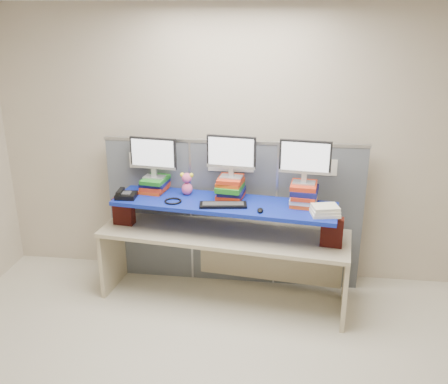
# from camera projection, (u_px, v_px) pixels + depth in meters

# --- Properties ---
(room) EXTENTS (5.00, 4.00, 2.80)m
(room) POSITION_uv_depth(u_px,v_px,m) (204.00, 228.00, 3.22)
(room) COLOR beige
(room) RESTS_ON ground
(cubicle_partition) EXTENTS (2.60, 0.06, 1.53)m
(cubicle_partition) POSITION_uv_depth(u_px,v_px,m) (233.00, 213.00, 5.09)
(cubicle_partition) COLOR #51575F
(cubicle_partition) RESTS_ON ground
(desk) EXTENTS (2.44, 0.97, 0.72)m
(desk) POSITION_uv_depth(u_px,v_px,m) (224.00, 245.00, 4.82)
(desk) COLOR #C0B393
(desk) RESTS_ON ground
(brick_pier_left) EXTENTS (0.21, 0.13, 0.27)m
(brick_pier_left) POSITION_uv_depth(u_px,v_px,m) (124.00, 211.00, 4.91)
(brick_pier_left) COLOR maroon
(brick_pier_left) RESTS_ON desk
(brick_pier_right) EXTENTS (0.21, 0.13, 0.27)m
(brick_pier_right) POSITION_uv_depth(u_px,v_px,m) (332.00, 232.00, 4.45)
(brick_pier_right) COLOR maroon
(brick_pier_right) RESTS_ON desk
(blue_board) EXTENTS (2.14, 0.77, 0.04)m
(blue_board) POSITION_uv_depth(u_px,v_px,m) (224.00, 204.00, 4.67)
(blue_board) COLOR navy
(blue_board) RESTS_ON brick_pier_left
(book_stack_left) EXTENTS (0.28, 0.32, 0.14)m
(book_stack_left) POSITION_uv_depth(u_px,v_px,m) (155.00, 184.00, 4.92)
(book_stack_left) COLOR #DC4714
(book_stack_left) RESTS_ON blue_board
(book_stack_center) EXTENTS (0.27, 0.32, 0.21)m
(book_stack_center) POSITION_uv_depth(u_px,v_px,m) (231.00, 188.00, 4.73)
(book_stack_center) COLOR red
(book_stack_center) RESTS_ON blue_board
(book_stack_right) EXTENTS (0.27, 0.32, 0.21)m
(book_stack_right) POSITION_uv_depth(u_px,v_px,m) (304.00, 194.00, 4.57)
(book_stack_right) COLOR #DC4714
(book_stack_right) RESTS_ON blue_board
(monitor_left) EXTENTS (0.46, 0.15, 0.40)m
(monitor_left) POSITION_uv_depth(u_px,v_px,m) (153.00, 155.00, 4.81)
(monitor_left) COLOR #B8B9BE
(monitor_left) RESTS_ON book_stack_left
(monitor_center) EXTENTS (0.46, 0.15, 0.40)m
(monitor_center) POSITION_uv_depth(u_px,v_px,m) (231.00, 154.00, 4.61)
(monitor_center) COLOR #B8B9BE
(monitor_center) RESTS_ON book_stack_center
(monitor_right) EXTENTS (0.46, 0.15, 0.40)m
(monitor_right) POSITION_uv_depth(u_px,v_px,m) (305.00, 159.00, 4.46)
(monitor_right) COLOR #B8B9BE
(monitor_right) RESTS_ON book_stack_right
(keyboard) EXTENTS (0.45, 0.20, 0.03)m
(keyboard) POSITION_uv_depth(u_px,v_px,m) (223.00, 205.00, 4.56)
(keyboard) COLOR black
(keyboard) RESTS_ON blue_board
(mouse) EXTENTS (0.09, 0.11, 0.03)m
(mouse) POSITION_uv_depth(u_px,v_px,m) (260.00, 210.00, 4.43)
(mouse) COLOR black
(mouse) RESTS_ON blue_board
(desk_phone) EXTENTS (0.20, 0.18, 0.08)m
(desk_phone) POSITION_uv_depth(u_px,v_px,m) (125.00, 195.00, 4.76)
(desk_phone) COLOR black
(desk_phone) RESTS_ON blue_board
(headset) EXTENTS (0.19, 0.19, 0.02)m
(headset) POSITION_uv_depth(u_px,v_px,m) (173.00, 201.00, 4.66)
(headset) COLOR black
(headset) RESTS_ON blue_board
(plush_toy) EXTENTS (0.13, 0.10, 0.22)m
(plush_toy) POSITION_uv_depth(u_px,v_px,m) (187.00, 184.00, 4.81)
(plush_toy) COLOR #F25C92
(plush_toy) RESTS_ON blue_board
(binder_stack) EXTENTS (0.27, 0.24, 0.09)m
(binder_stack) POSITION_uv_depth(u_px,v_px,m) (325.00, 210.00, 4.36)
(binder_stack) COLOR white
(binder_stack) RESTS_ON blue_board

